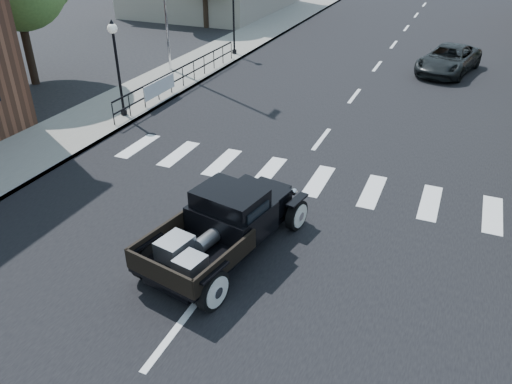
% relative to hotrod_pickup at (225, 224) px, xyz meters
% --- Properties ---
extents(ground, '(120.00, 120.00, 0.00)m').
position_rel_hotrod_pickup_xyz_m(ground, '(0.20, 0.24, -0.81)').
color(ground, black).
rests_on(ground, ground).
extents(road, '(14.00, 80.00, 0.02)m').
position_rel_hotrod_pickup_xyz_m(road, '(0.20, 15.24, -0.80)').
color(road, black).
rests_on(road, ground).
extents(road_markings, '(12.00, 60.00, 0.06)m').
position_rel_hotrod_pickup_xyz_m(road_markings, '(0.20, 10.24, -0.81)').
color(road_markings, silver).
rests_on(road_markings, ground).
extents(sidewalk_left, '(3.00, 80.00, 0.15)m').
position_rel_hotrod_pickup_xyz_m(sidewalk_left, '(-8.30, 15.24, -0.74)').
color(sidewalk_left, gray).
rests_on(sidewalk_left, ground).
extents(railing, '(0.08, 10.00, 1.00)m').
position_rel_hotrod_pickup_xyz_m(railing, '(-7.10, 10.24, -0.16)').
color(railing, black).
rests_on(railing, sidewalk_left).
extents(banner, '(0.04, 2.20, 0.60)m').
position_rel_hotrod_pickup_xyz_m(banner, '(-7.02, 8.24, -0.36)').
color(banner, silver).
rests_on(banner, sidewalk_left).
extents(lamp_post_b, '(0.36, 0.36, 3.53)m').
position_rel_hotrod_pickup_xyz_m(lamp_post_b, '(-7.40, 6.24, 1.10)').
color(lamp_post_b, black).
rests_on(lamp_post_b, sidewalk_left).
extents(lamp_post_c, '(0.36, 0.36, 3.53)m').
position_rel_hotrod_pickup_xyz_m(lamp_post_c, '(-7.40, 16.24, 1.10)').
color(lamp_post_c, black).
rests_on(lamp_post_c, sidewalk_left).
extents(hotrod_pickup, '(3.03, 5.02, 1.63)m').
position_rel_hotrod_pickup_xyz_m(hotrod_pickup, '(0.00, 0.00, 0.00)').
color(hotrod_pickup, black).
rests_on(hotrod_pickup, ground).
extents(second_car, '(3.12, 4.99, 1.29)m').
position_rel_hotrod_pickup_xyz_m(second_car, '(3.54, 17.48, -0.17)').
color(second_car, black).
rests_on(second_car, ground).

